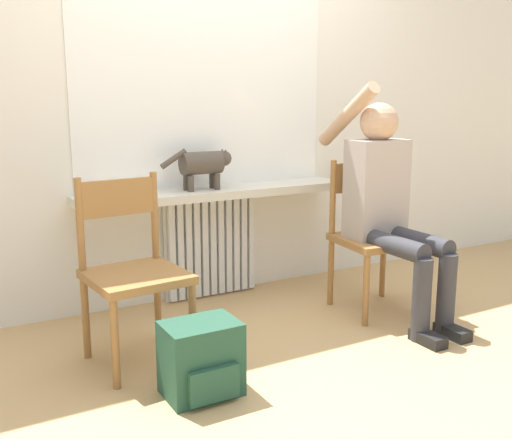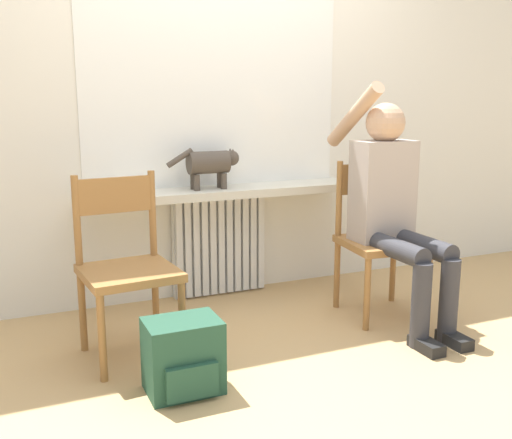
{
  "view_description": "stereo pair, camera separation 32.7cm",
  "coord_description": "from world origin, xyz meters",
  "px_view_note": "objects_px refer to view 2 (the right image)",
  "views": [
    {
      "loc": [
        -1.57,
        -2.23,
        1.27
      ],
      "look_at": [
        0.0,
        0.56,
        0.61
      ],
      "focal_mm": 42.0,
      "sensor_mm": 36.0,
      "label": 1
    },
    {
      "loc": [
        -1.28,
        -2.38,
        1.27
      ],
      "look_at": [
        0.0,
        0.56,
        0.61
      ],
      "focal_mm": 42.0,
      "sensor_mm": 36.0,
      "label": 2
    }
  ],
  "objects_px": {
    "backpack": "(183,357)",
    "chair_left": "(126,265)",
    "cat": "(211,163)",
    "person": "(393,202)",
    "chair_right": "(379,237)"
  },
  "relations": [
    {
      "from": "chair_left",
      "to": "backpack",
      "type": "xyz_separation_m",
      "value": [
        0.14,
        -0.48,
        -0.3
      ]
    },
    {
      "from": "cat",
      "to": "person",
      "type": "bearing_deg",
      "value": -40.69
    },
    {
      "from": "chair_left",
      "to": "person",
      "type": "relative_size",
      "value": 0.66
    },
    {
      "from": "backpack",
      "to": "person",
      "type": "bearing_deg",
      "value": 15.05
    },
    {
      "from": "chair_left",
      "to": "chair_right",
      "type": "height_order",
      "value": "same"
    },
    {
      "from": "chair_right",
      "to": "backpack",
      "type": "xyz_separation_m",
      "value": [
        -1.34,
        -0.48,
        -0.3
      ]
    },
    {
      "from": "person",
      "to": "backpack",
      "type": "bearing_deg",
      "value": -164.95
    },
    {
      "from": "chair_right",
      "to": "cat",
      "type": "xyz_separation_m",
      "value": [
        -0.83,
        0.58,
        0.41
      ]
    },
    {
      "from": "chair_left",
      "to": "person",
      "type": "bearing_deg",
      "value": -9.82
    },
    {
      "from": "backpack",
      "to": "chair_left",
      "type": "bearing_deg",
      "value": 105.63
    },
    {
      "from": "person",
      "to": "chair_right",
      "type": "bearing_deg",
      "value": 88.12
    },
    {
      "from": "cat",
      "to": "chair_left",
      "type": "bearing_deg",
      "value": -137.97
    },
    {
      "from": "chair_left",
      "to": "cat",
      "type": "relative_size",
      "value": 1.96
    },
    {
      "from": "cat",
      "to": "backpack",
      "type": "xyz_separation_m",
      "value": [
        -0.51,
        -1.07,
        -0.71
      ]
    },
    {
      "from": "chair_left",
      "to": "chair_right",
      "type": "xyz_separation_m",
      "value": [
        1.48,
        -0.0,
        0.0
      ]
    }
  ]
}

